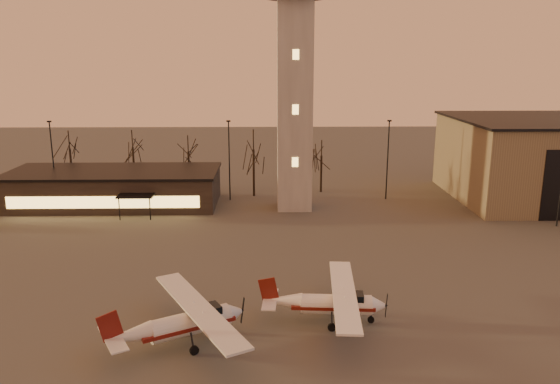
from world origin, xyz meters
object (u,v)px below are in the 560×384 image
terminal (115,187)px  cessna_rear (193,326)px  control_tower (295,70)px  cessna_front (338,307)px

terminal → cessna_rear: bearing=-67.5°
terminal → cessna_rear: (14.13, -34.06, -0.99)m
control_tower → cessna_rear: bearing=-103.8°
control_tower → terminal: (-21.99, 1.98, -14.17)m
cessna_rear → control_tower: bearing=47.7°
cessna_front → cessna_rear: size_ratio=1.00×
control_tower → cessna_front: size_ratio=2.81×
cessna_rear → terminal: bearing=84.0°
control_tower → terminal: 26.24m
terminal → cessna_front: size_ratio=2.19×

